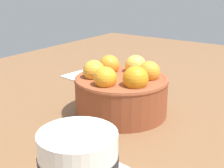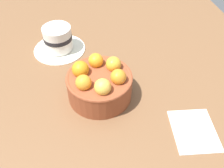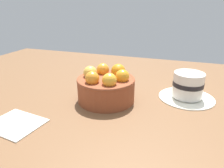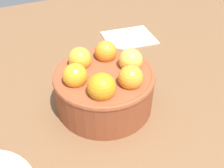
{
  "view_description": "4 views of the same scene",
  "coord_description": "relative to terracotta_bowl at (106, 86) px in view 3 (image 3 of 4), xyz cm",
  "views": [
    {
      "loc": [
        45.56,
        29.8,
        23.64
      ],
      "look_at": [
        0.77,
        -1.49,
        5.62
      ],
      "focal_mm": 51.47,
      "sensor_mm": 36.0,
      "label": 1
    },
    {
      "loc": [
        -45.78,
        6.42,
        49.86
      ],
      "look_at": [
        -0.39,
        -3.15,
        3.98
      ],
      "focal_mm": 40.99,
      "sensor_mm": 36.0,
      "label": 2
    },
    {
      "loc": [
        19.8,
        -51.97,
        26.88
      ],
      "look_at": [
        1.73,
        0.3,
        5.24
      ],
      "focal_mm": 33.15,
      "sensor_mm": 36.0,
      "label": 3
    },
    {
      "loc": [
        13.6,
        30.79,
        31.64
      ],
      "look_at": [
        -1.58,
        -0.31,
        3.9
      ],
      "focal_mm": 41.25,
      "sensor_mm": 36.0,
      "label": 4
    }
  ],
  "objects": [
    {
      "name": "ground_plane",
      "position": [
        -0.01,
        -0.03,
        -6.16
      ],
      "size": [
        149.83,
        108.62,
        3.39
      ],
      "primitive_type": "cube",
      "color": "brown"
    },
    {
      "name": "terracotta_bowl",
      "position": [
        0.0,
        0.0,
        0.0
      ],
      "size": [
        16.75,
        16.75,
        10.15
      ],
      "color": "brown",
      "rests_on": "ground_plane"
    },
    {
      "name": "coffee_cup",
      "position": [
        22.52,
        9.19,
        -0.85
      ],
      "size": [
        16.28,
        16.28,
        8.05
      ],
      "color": "white",
      "rests_on": "ground_plane"
    },
    {
      "name": "folded_napkin",
      "position": [
        -15.74,
        -19.51,
        -4.16
      ],
      "size": [
        13.46,
        11.51,
        0.6
      ],
      "primitive_type": "cube",
      "rotation": [
        0.0,
        0.0,
        -0.14
      ],
      "color": "white",
      "rests_on": "ground_plane"
    }
  ]
}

